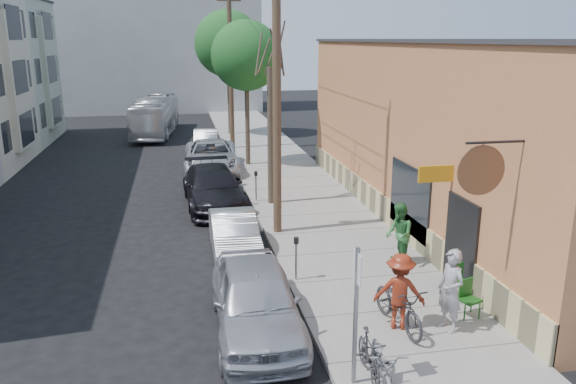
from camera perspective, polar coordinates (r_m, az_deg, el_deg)
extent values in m
plane|color=black|center=(15.37, -7.37, -10.31)|extent=(120.00, 120.00, 0.00)
cube|color=gray|center=(26.18, 0.27, 0.85)|extent=(4.50, 58.00, 0.15)
cube|color=#B97045|center=(21.48, 16.12, 5.70)|extent=(5.00, 20.00, 6.50)
cube|color=#2B2B2D|center=(21.22, 16.80, 14.52)|extent=(5.20, 20.20, 0.12)
cube|color=#CDBD80|center=(21.08, 9.46, -1.62)|extent=(0.10, 20.00, 1.10)
cube|color=black|center=(15.66, 17.17, -5.23)|extent=(0.10, 1.60, 2.60)
cube|color=black|center=(18.56, 12.23, -0.72)|extent=(0.08, 3.00, 2.20)
cylinder|color=brown|center=(12.66, 19.01, 2.10)|extent=(1.10, 0.06, 1.10)
cube|color=#B88315|center=(15.62, 14.80, 1.80)|extent=(1.00, 0.08, 0.45)
cube|color=beige|center=(33.04, -26.41, 10.08)|extent=(1.10, 3.20, 7.00)
cube|color=#A4B196|center=(40.81, -23.55, 11.10)|extent=(1.10, 3.20, 7.00)
cube|color=#AEAEA9|center=(55.87, -12.76, 14.32)|extent=(18.00, 8.00, 12.00)
cube|color=slate|center=(10.89, 6.88, -12.52)|extent=(0.07, 0.07, 2.80)
cube|color=silver|center=(10.46, 7.06, -7.67)|extent=(0.02, 0.45, 0.60)
cylinder|color=slate|center=(15.56, 0.84, -7.02)|extent=(0.06, 0.06, 1.10)
cylinder|color=black|center=(15.35, 0.84, -4.95)|extent=(0.14, 0.14, 0.18)
cylinder|color=slate|center=(23.08, -3.26, 0.44)|extent=(0.06, 0.06, 1.10)
cylinder|color=black|center=(22.93, -3.28, 1.89)|extent=(0.14, 0.14, 0.18)
cylinder|color=#503A28|center=(18.52, -1.15, 10.78)|extent=(0.28, 0.28, 10.00)
cylinder|color=#503A28|center=(34.25, -5.86, 12.78)|extent=(0.28, 0.28, 10.00)
cube|color=#503A28|center=(34.29, -6.03, 18.80)|extent=(1.40, 0.10, 0.10)
cylinder|color=#44392C|center=(22.31, -1.80, 5.61)|extent=(0.24, 0.24, 5.41)
cylinder|color=#44392C|center=(29.65, -4.16, 7.89)|extent=(0.24, 0.24, 5.31)
sphere|color=#1F5A21|center=(29.42, -4.28, 13.66)|extent=(3.57, 3.57, 3.57)
cylinder|color=#44392C|center=(39.71, -6.00, 10.07)|extent=(0.24, 0.24, 5.79)
sphere|color=#1F5A21|center=(39.55, -6.14, 14.77)|extent=(4.52, 4.52, 4.52)
imported|color=gray|center=(13.36, 16.19, -9.59)|extent=(0.64, 0.81, 1.95)
imported|color=#2C6F35|center=(16.78, 11.21, -4.23)|extent=(0.79, 0.97, 1.87)
imported|color=maroon|center=(13.23, 11.28, -9.85)|extent=(1.33, 1.05, 1.80)
imported|color=black|center=(13.38, 11.20, -11.22)|extent=(1.00, 2.17, 1.10)
imported|color=black|center=(11.54, 8.23, -16.16)|extent=(0.55, 1.59, 0.94)
imported|color=slate|center=(11.20, 9.56, -16.99)|extent=(1.01, 2.06, 1.03)
imported|color=#B0B1B8|center=(13.14, -3.29, -10.87)|extent=(2.05, 4.86, 1.64)
imported|color=#A2A7AA|center=(17.72, -5.47, -4.37)|extent=(1.41, 4.04, 1.33)
imported|color=black|center=(22.90, -7.60, 0.45)|extent=(2.49, 5.58, 1.59)
imported|color=#BABEC3|center=(28.88, -7.80, 3.57)|extent=(2.89, 5.89, 1.61)
imported|color=#9EA1A5|center=(34.22, -8.35, 5.13)|extent=(1.60, 4.09, 1.33)
imported|color=silver|center=(41.16, -13.31, 7.52)|extent=(3.21, 9.71, 2.65)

